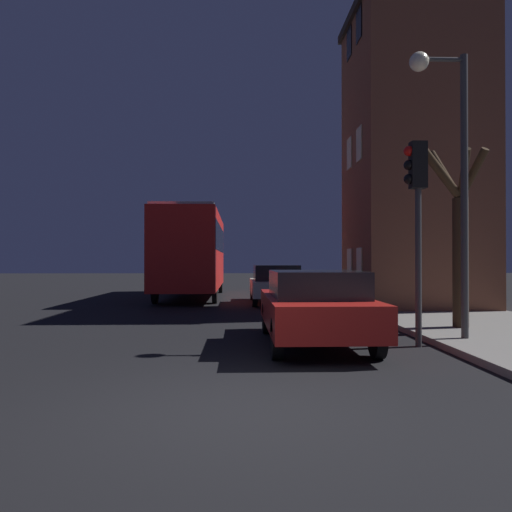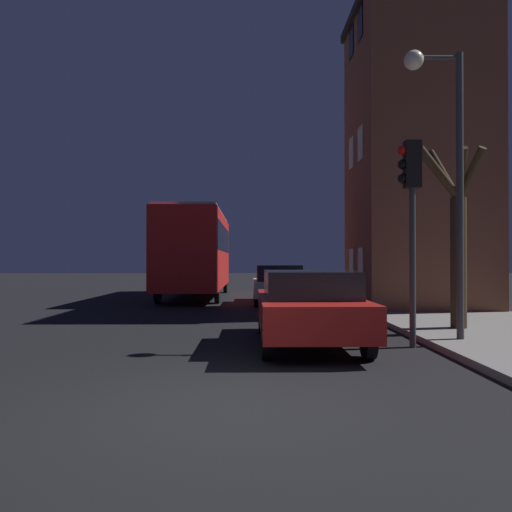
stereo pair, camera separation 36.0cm
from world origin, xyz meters
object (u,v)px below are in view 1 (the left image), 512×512
object	(u,v)px
streetlamp	(449,147)
car_near_lane	(314,305)
bare_tree	(459,236)
car_mid_lane	(275,283)
traffic_light	(417,199)
bus	(193,248)

from	to	relation	value
streetlamp	car_near_lane	world-z (taller)	streetlamp
streetlamp	bare_tree	world-z (taller)	streetlamp
car_mid_lane	traffic_light	bearing A→B (deg)	-78.56
streetlamp	car_near_lane	distance (m)	4.10
bare_tree	car_near_lane	size ratio (longest dim) A/B	0.93
bare_tree	traffic_light	bearing A→B (deg)	-132.37
streetlamp	car_mid_lane	size ratio (longest dim) A/B	1.20
streetlamp	car_near_lane	bearing A→B (deg)	177.56
traffic_light	car_mid_lane	xyz separation A→B (m)	(-1.99, 9.83, -2.06)
traffic_light	bare_tree	distance (m)	2.48
bare_tree	car_near_lane	xyz separation A→B (m)	(-3.55, -1.44, -1.43)
car_near_lane	car_mid_lane	xyz separation A→B (m)	(-0.05, 9.50, 0.00)
bus	car_mid_lane	distance (m)	4.99
traffic_light	bare_tree	world-z (taller)	bare_tree
streetlamp	traffic_light	xyz separation A→B (m)	(-0.73, -0.21, -1.05)
streetlamp	traffic_light	distance (m)	1.30
traffic_light	bus	distance (m)	14.18
traffic_light	car_near_lane	xyz separation A→B (m)	(-1.93, 0.33, -2.06)
traffic_light	car_near_lane	size ratio (longest dim) A/B	0.85
bare_tree	car_mid_lane	world-z (taller)	bare_tree
traffic_light	bus	world-z (taller)	traffic_light
bus	car_near_lane	size ratio (longest dim) A/B	2.12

